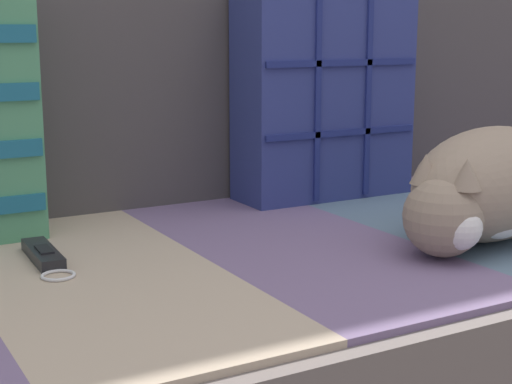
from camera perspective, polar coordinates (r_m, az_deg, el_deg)
The scene contains 5 objects.
couch at distance 1.47m, azimuth 7.57°, elevation -9.27°, with size 2.16×0.92×0.36m.
sofa_backrest at distance 1.70m, azimuth 0.02°, elevation 8.46°, with size 2.12×0.14×0.49m.
throw_pillow_quilted at distance 1.62m, azimuth 4.97°, elevation 6.99°, with size 0.37×0.14×0.42m.
sleeping_cat at distance 1.34m, azimuth 16.51°, elevation 0.29°, with size 0.43×0.32×0.19m.
game_remote_near at distance 1.22m, azimuth -15.16°, elevation -4.49°, with size 0.05×0.19×0.02m.
Camera 1 is at (-0.84, -1.00, 0.70)m, focal length 55.00 mm.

